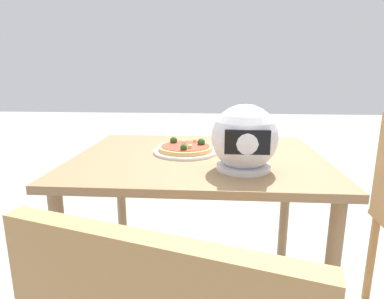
% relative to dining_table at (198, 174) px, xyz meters
% --- Properties ---
extents(ground_plane, '(14.00, 14.00, 0.00)m').
position_rel_dining_table_xyz_m(ground_plane, '(0.00, 0.00, -0.63)').
color(ground_plane, '#9E9E99').
extents(dining_table, '(1.06, 0.86, 0.71)m').
position_rel_dining_table_xyz_m(dining_table, '(0.00, 0.00, 0.00)').
color(dining_table, olive).
rests_on(dining_table, ground).
extents(pizza_plate, '(0.29, 0.29, 0.01)m').
position_rel_dining_table_xyz_m(pizza_plate, '(0.06, -0.04, 0.09)').
color(pizza_plate, white).
rests_on(pizza_plate, dining_table).
extents(pizza, '(0.24, 0.24, 0.05)m').
position_rel_dining_table_xyz_m(pizza, '(0.06, -0.04, 0.11)').
color(pizza, tan).
rests_on(pizza, pizza_plate).
extents(motorcycle_helmet, '(0.24, 0.24, 0.24)m').
position_rel_dining_table_xyz_m(motorcycle_helmet, '(-0.18, 0.20, 0.20)').
color(motorcycle_helmet, silver).
rests_on(motorcycle_helmet, dining_table).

